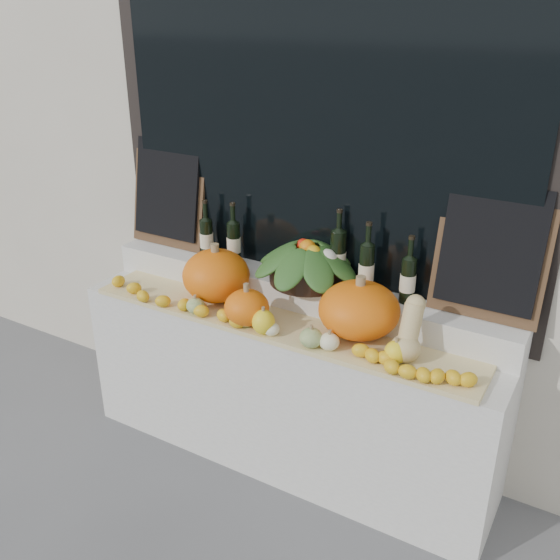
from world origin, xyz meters
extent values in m
cube|color=beige|center=(0.00, 2.25, 2.25)|extent=(7.00, 0.90, 4.50)
cube|color=black|center=(0.00, 1.80, 1.90)|extent=(2.40, 0.04, 2.10)
cube|color=black|center=(0.00, 1.77, 1.90)|extent=(2.20, 0.02, 2.00)
cube|color=silver|center=(0.00, 1.52, 0.44)|extent=(2.30, 0.55, 0.88)
cube|color=silver|center=(0.00, 1.68, 0.96)|extent=(2.30, 0.25, 0.16)
cube|color=tan|center=(0.00, 1.40, 0.89)|extent=(2.10, 0.32, 0.02)
ellipsoid|color=orange|center=(-0.41, 1.48, 1.04)|extent=(0.47, 0.47, 0.28)
ellipsoid|color=orange|center=(0.40, 1.50, 1.04)|extent=(0.42, 0.42, 0.27)
ellipsoid|color=orange|center=(-0.12, 1.33, 0.99)|extent=(0.27, 0.27, 0.18)
ellipsoid|color=tan|center=(0.68, 1.39, 0.97)|extent=(0.14, 0.14, 0.12)
cylinder|color=tan|center=(0.68, 1.44, 1.08)|extent=(0.09, 0.14, 0.18)
sphere|color=tan|center=(0.68, 1.48, 1.15)|extent=(0.09, 0.09, 0.09)
ellipsoid|color=#396E21|center=(0.26, 1.28, 0.95)|extent=(0.11, 0.11, 0.09)
cylinder|color=olive|center=(0.26, 1.28, 1.01)|extent=(0.02, 0.02, 0.02)
ellipsoid|color=#396E21|center=(-0.11, 1.30, 0.96)|extent=(0.11, 0.11, 0.10)
cylinder|color=olive|center=(-0.11, 1.30, 1.02)|extent=(0.02, 0.02, 0.02)
ellipsoid|color=#F4F0C3|center=(0.05, 1.29, 0.94)|extent=(0.08, 0.08, 0.06)
cylinder|color=olive|center=(0.05, 1.29, 0.98)|extent=(0.02, 0.02, 0.02)
ellipsoid|color=yellow|center=(0.01, 1.28, 0.97)|extent=(0.11, 0.11, 0.12)
cylinder|color=olive|center=(0.01, 1.28, 1.04)|extent=(0.02, 0.02, 0.02)
ellipsoid|color=#F4F0C3|center=(0.35, 1.30, 0.95)|extent=(0.10, 0.10, 0.08)
cylinder|color=olive|center=(0.35, 1.30, 1.00)|extent=(0.02, 0.02, 0.02)
ellipsoid|color=yellow|center=(0.65, 1.35, 0.96)|extent=(0.10, 0.10, 0.11)
cylinder|color=olive|center=(0.65, 1.35, 1.02)|extent=(0.02, 0.02, 0.02)
ellipsoid|color=#396E21|center=(-0.41, 1.29, 0.95)|extent=(0.09, 0.09, 0.08)
cylinder|color=olive|center=(-0.41, 1.29, 1.00)|extent=(0.02, 0.02, 0.02)
cylinder|color=black|center=(0.04, 1.66, 1.09)|extent=(0.39, 0.39, 0.11)
cylinder|color=black|center=(-0.61, 1.68, 1.15)|extent=(0.07, 0.07, 0.22)
cylinder|color=black|center=(-0.61, 1.68, 1.31)|extent=(0.03, 0.03, 0.10)
cylinder|color=beige|center=(-0.61, 1.68, 1.14)|extent=(0.08, 0.08, 0.08)
cylinder|color=black|center=(-0.61, 1.68, 1.36)|extent=(0.03, 0.03, 0.02)
cylinder|color=black|center=(-0.43, 1.68, 1.16)|extent=(0.07, 0.07, 0.23)
cylinder|color=black|center=(-0.43, 1.68, 1.32)|extent=(0.03, 0.03, 0.10)
cylinder|color=beige|center=(-0.43, 1.68, 1.15)|extent=(0.08, 0.08, 0.08)
cylinder|color=black|center=(-0.43, 1.68, 1.38)|extent=(0.03, 0.03, 0.02)
cylinder|color=black|center=(0.19, 1.71, 1.18)|extent=(0.08, 0.08, 0.28)
cylinder|color=black|center=(0.19, 1.71, 1.37)|extent=(0.03, 0.03, 0.10)
cylinder|color=beige|center=(0.19, 1.71, 1.17)|extent=(0.08, 0.08, 0.08)
cylinder|color=black|center=(0.19, 1.71, 1.43)|extent=(0.03, 0.03, 0.02)
cylinder|color=black|center=(0.36, 1.67, 1.17)|extent=(0.07, 0.07, 0.26)
cylinder|color=black|center=(0.36, 1.67, 1.35)|extent=(0.03, 0.03, 0.10)
cylinder|color=beige|center=(0.36, 1.67, 1.16)|extent=(0.08, 0.08, 0.08)
cylinder|color=black|center=(0.36, 1.67, 1.41)|extent=(0.03, 0.03, 0.02)
cylinder|color=black|center=(0.57, 1.69, 1.15)|extent=(0.07, 0.07, 0.23)
cylinder|color=black|center=(0.57, 1.69, 1.32)|extent=(0.03, 0.03, 0.10)
cylinder|color=beige|center=(0.57, 1.69, 1.14)|extent=(0.08, 0.08, 0.08)
cylinder|color=black|center=(0.57, 1.69, 1.37)|extent=(0.03, 0.03, 0.02)
cube|color=#4C331E|center=(-0.92, 1.75, 1.35)|extent=(0.50, 0.13, 0.61)
cube|color=black|center=(-0.92, 1.73, 1.38)|extent=(0.44, 0.12, 0.55)
cube|color=#4C331E|center=(0.92, 1.75, 1.35)|extent=(0.50, 0.13, 0.61)
cube|color=black|center=(0.92, 1.73, 1.38)|extent=(0.44, 0.12, 0.55)
camera|label=1|loc=(1.40, -0.96, 2.39)|focal=40.00mm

